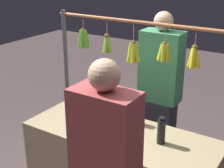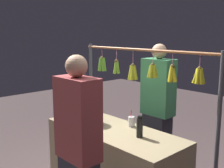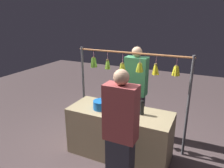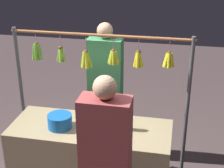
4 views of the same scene
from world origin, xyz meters
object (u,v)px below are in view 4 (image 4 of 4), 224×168
at_px(drink_cup, 101,113).
at_px(vendor_person, 105,92).
at_px(water_bottle, 125,120).
at_px(blue_bucket, 60,121).

relative_size(drink_cup, vendor_person, 0.11).
height_order(water_bottle, drink_cup, water_bottle).
relative_size(water_bottle, drink_cup, 1.17).
bearing_deg(drink_cup, water_bottle, 147.36).
bearing_deg(drink_cup, blue_bucket, 36.63).
xyz_separation_m(blue_bucket, drink_cup, (-0.38, -0.28, -0.01)).
bearing_deg(vendor_person, drink_cup, 98.00).
bearing_deg(vendor_person, water_bottle, 115.99).
relative_size(blue_bucket, vendor_person, 0.14).
xyz_separation_m(water_bottle, vendor_person, (0.37, -0.77, -0.07)).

